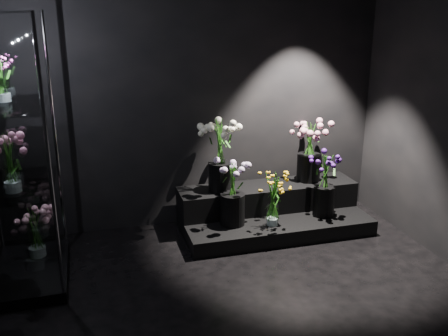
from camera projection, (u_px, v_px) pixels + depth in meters
name	position (u px, v px, depth m)	size (l,w,h in m)	color
floor	(258.00, 324.00, 3.72)	(4.00, 4.00, 0.00)	black
wall_back	(196.00, 94.00, 5.12)	(4.00, 4.00, 0.00)	black
display_riser	(271.00, 211.00, 5.32)	(1.93, 0.86, 0.43)	black
display_case	(16.00, 155.00, 4.00)	(0.61, 1.01, 2.23)	black
bouquet_orange_bells	(273.00, 199.00, 4.93)	(0.32, 0.32, 0.54)	white
bouquet_lilac	(233.00, 188.00, 4.92)	(0.45, 0.45, 0.65)	black
bouquet_purple	(325.00, 182.00, 5.14)	(0.35, 0.35, 0.65)	black
bouquet_cream_roses	(220.00, 150.00, 5.06)	(0.52, 0.52, 0.75)	black
bouquet_pink_roses	(310.00, 147.00, 5.39)	(0.47, 0.47, 0.65)	black
bouquet_case_pink	(10.00, 161.00, 3.84)	(0.30, 0.30, 0.48)	white
bouquet_case_magenta	(1.00, 79.00, 3.94)	(0.25, 0.25, 0.35)	white
bouquet_case_base_pink	(35.00, 229.00, 4.44)	(0.35, 0.35, 0.50)	white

